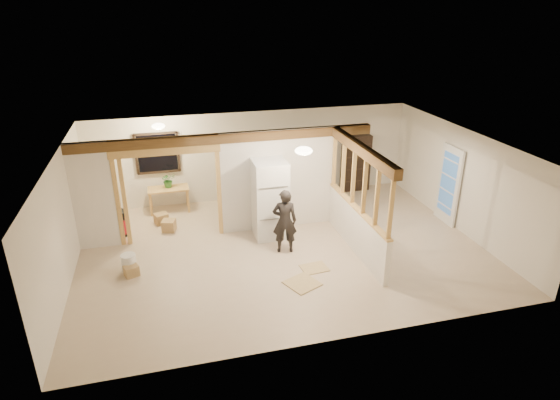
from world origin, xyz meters
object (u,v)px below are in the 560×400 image
object	(u,v)px
woman	(285,221)
bookshelf	(356,163)
refrigerator	(270,199)
shop_vac	(118,223)
work_table	(169,200)

from	to	relation	value
woman	bookshelf	xyz separation A→B (m)	(3.03, 3.13, 0.08)
refrigerator	woman	world-z (taller)	refrigerator
refrigerator	shop_vac	bearing A→B (deg)	165.47
refrigerator	shop_vac	size ratio (longest dim) A/B	3.00
shop_vac	bookshelf	distance (m)	6.87
work_table	bookshelf	bearing A→B (deg)	1.65
woman	shop_vac	bearing A→B (deg)	-14.79
shop_vac	woman	bearing A→B (deg)	-25.66
refrigerator	work_table	world-z (taller)	refrigerator
refrigerator	bookshelf	xyz separation A→B (m)	(3.16, 2.28, -0.11)
woman	bookshelf	world-z (taller)	bookshelf
woman	work_table	bearing A→B (deg)	-39.27
shop_vac	refrigerator	bearing A→B (deg)	-14.53
shop_vac	bookshelf	xyz separation A→B (m)	(6.72, 1.36, 0.52)
woman	work_table	size ratio (longest dim) A/B	1.41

